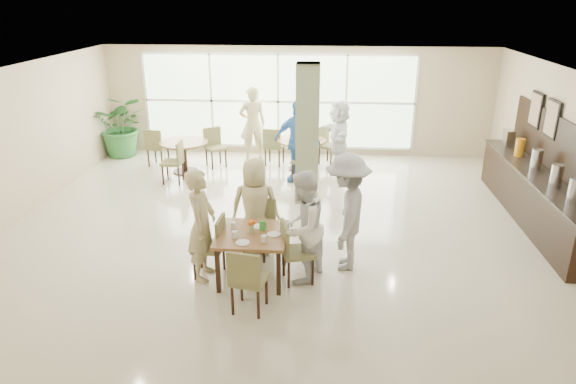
# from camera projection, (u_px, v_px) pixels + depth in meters

# --- Properties ---
(ground) EXTENTS (10.00, 10.00, 0.00)m
(ground) POSITION_uv_depth(u_px,v_px,m) (282.00, 223.00, 9.61)
(ground) COLOR beige
(ground) RESTS_ON ground
(room_shell) EXTENTS (10.00, 10.00, 10.00)m
(room_shell) POSITION_uv_depth(u_px,v_px,m) (282.00, 135.00, 8.99)
(room_shell) COLOR white
(room_shell) RESTS_ON ground
(window_bank) EXTENTS (7.00, 0.04, 7.00)m
(window_bank) POSITION_uv_depth(u_px,v_px,m) (278.00, 102.00, 13.28)
(window_bank) COLOR silver
(window_bank) RESTS_ON ground
(column) EXTENTS (0.45, 0.45, 2.80)m
(column) POSITION_uv_depth(u_px,v_px,m) (307.00, 135.00, 10.19)
(column) COLOR #6C7C56
(column) RESTS_ON ground
(main_table) EXTENTS (1.03, 1.03, 0.75)m
(main_table) POSITION_uv_depth(u_px,v_px,m) (252.00, 238.00, 7.53)
(main_table) COLOR brown
(main_table) RESTS_ON ground
(round_table_left) EXTENTS (1.14, 1.14, 0.75)m
(round_table_left) POSITION_uv_depth(u_px,v_px,m) (184.00, 149.00, 12.17)
(round_table_left) COLOR brown
(round_table_left) RESTS_ON ground
(round_table_right) EXTENTS (1.17, 1.17, 0.75)m
(round_table_right) POSITION_uv_depth(u_px,v_px,m) (302.00, 146.00, 12.34)
(round_table_right) COLOR brown
(round_table_right) RESTS_ON ground
(chairs_main_table) EXTENTS (1.87, 2.07, 0.95)m
(chairs_main_table) POSITION_uv_depth(u_px,v_px,m) (253.00, 250.00, 7.58)
(chairs_main_table) COLOR olive
(chairs_main_table) RESTS_ON ground
(chairs_table_left) EXTENTS (2.02, 1.76, 0.95)m
(chairs_table_left) POSITION_uv_depth(u_px,v_px,m) (182.00, 152.00, 12.26)
(chairs_table_left) COLOR olive
(chairs_table_left) RESTS_ON ground
(chairs_table_right) EXTENTS (1.95, 1.86, 0.95)m
(chairs_table_right) POSITION_uv_depth(u_px,v_px,m) (302.00, 151.00, 12.38)
(chairs_table_right) COLOR olive
(chairs_table_right) RESTS_ON ground
(tabletop_clutter) EXTENTS (0.76, 0.75, 0.21)m
(tabletop_clutter) POSITION_uv_depth(u_px,v_px,m) (252.00, 231.00, 7.44)
(tabletop_clutter) COLOR white
(tabletop_clutter) RESTS_ON main_table
(buffet_counter) EXTENTS (0.64, 4.70, 1.95)m
(buffet_counter) POSITION_uv_depth(u_px,v_px,m) (536.00, 193.00, 9.54)
(buffet_counter) COLOR black
(buffet_counter) RESTS_ON ground
(framed_art_a) EXTENTS (0.05, 0.55, 0.70)m
(framed_art_a) POSITION_uv_depth(u_px,v_px,m) (552.00, 119.00, 9.51)
(framed_art_a) COLOR black
(framed_art_a) RESTS_ON ground
(framed_art_b) EXTENTS (0.05, 0.55, 0.70)m
(framed_art_b) POSITION_uv_depth(u_px,v_px,m) (536.00, 110.00, 10.25)
(framed_art_b) COLOR black
(framed_art_b) RESTS_ON ground
(potted_plant) EXTENTS (1.66, 1.66, 1.62)m
(potted_plant) POSITION_uv_depth(u_px,v_px,m) (122.00, 126.00, 13.32)
(potted_plant) COLOR #2C6E30
(potted_plant) RESTS_ON ground
(teen_left) EXTENTS (0.43, 0.64, 1.71)m
(teen_left) POSITION_uv_depth(u_px,v_px,m) (202.00, 225.00, 7.51)
(teen_left) COLOR tan
(teen_left) RESTS_ON ground
(teen_far) EXTENTS (0.81, 0.47, 1.62)m
(teen_far) POSITION_uv_depth(u_px,v_px,m) (255.00, 207.00, 8.27)
(teen_far) COLOR tan
(teen_far) RESTS_ON ground
(teen_right) EXTENTS (0.92, 1.01, 1.70)m
(teen_right) POSITION_uv_depth(u_px,v_px,m) (302.00, 227.00, 7.45)
(teen_right) COLOR white
(teen_right) RESTS_ON ground
(teen_standing) EXTENTS (0.79, 1.25, 1.84)m
(teen_standing) POSITION_uv_depth(u_px,v_px,m) (347.00, 212.00, 7.78)
(teen_standing) COLOR #97979A
(teen_standing) RESTS_ON ground
(adult_a) EXTENTS (1.22, 0.92, 1.86)m
(adult_a) POSITION_uv_depth(u_px,v_px,m) (297.00, 142.00, 11.46)
(adult_a) COLOR #427FC7
(adult_a) RESTS_ON ground
(adult_b) EXTENTS (0.98, 1.69, 1.72)m
(adult_b) POSITION_uv_depth(u_px,v_px,m) (339.00, 136.00, 12.15)
(adult_b) COLOR white
(adult_b) RESTS_ON ground
(adult_standing) EXTENTS (0.78, 0.62, 1.88)m
(adult_standing) POSITION_uv_depth(u_px,v_px,m) (253.00, 124.00, 12.95)
(adult_standing) COLOR tan
(adult_standing) RESTS_ON ground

